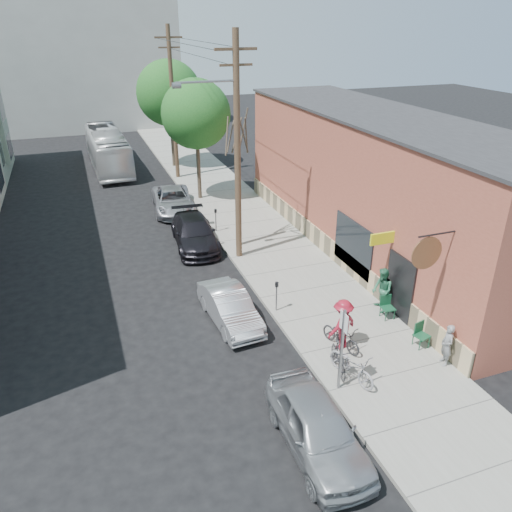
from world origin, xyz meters
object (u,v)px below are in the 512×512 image
object	(u,v)px
parking_meter_far	(216,216)
cyclist	(342,324)
parked_bike_a	(339,358)
car_2	(194,233)
tree_leafy_far	(169,93)
car_1	(230,307)
car_3	(173,200)
utility_pole_near	(236,147)
tree_leafy_mid	(196,114)
bus	(108,150)
parking_meter_near	(277,292)
patron_grey	(447,345)
car_0	(317,427)
tree_bare	(238,198)
patio_chair_b	(422,336)
parked_bike_b	(352,365)
patio_chair_a	(388,308)
sign_post	(342,342)
patron_green	(382,290)

from	to	relation	value
parking_meter_far	cyclist	bearing A→B (deg)	-84.12
parked_bike_a	car_2	bearing A→B (deg)	113.02
tree_leafy_far	car_1	xyz separation A→B (m)	(-2.42, -22.26, -4.89)
parked_bike_a	car_3	distance (m)	16.95
tree_leafy_far	car_2	world-z (taller)	tree_leafy_far
utility_pole_near	tree_leafy_mid	distance (m)	8.98
cyclist	bus	xyz separation A→B (m)	(-5.34, 26.79, 0.36)
parking_meter_near	tree_leafy_mid	bearing A→B (deg)	87.78
car_2	bus	world-z (taller)	bus
parking_meter_near	tree_leafy_mid	distance (m)	14.87
patron_grey	car_0	xyz separation A→B (m)	(-5.49, -1.66, -0.16)
tree_bare	car_3	xyz separation A→B (m)	(-2.00, 6.32, -1.94)
parking_meter_near	car_2	distance (m)	7.53
parked_bike_a	car_3	xyz separation A→B (m)	(-1.94, 16.84, 0.03)
parked_bike_a	car_2	distance (m)	11.64
car_1	bus	world-z (taller)	bus
car_2	parked_bike_a	bearing A→B (deg)	-75.96
patio_chair_b	car_1	bearing A→B (deg)	131.20
parked_bike_b	patio_chair_a	bearing A→B (deg)	25.83
parked_bike_a	tree_leafy_mid	bearing A→B (deg)	103.24
parking_meter_near	patio_chair_b	distance (m)	5.48
cyclist	car_0	size ratio (longest dim) A/B	0.44
tree_leafy_mid	bus	world-z (taller)	tree_leafy_mid
parking_meter_near	tree_bare	distance (m)	6.65
parking_meter_near	patio_chair_a	distance (m)	4.25
parking_meter_far	car_2	xyz separation A→B (m)	(-1.45, -1.15, -0.27)
parking_meter_far	tree_bare	distance (m)	2.72
car_1	bus	xyz separation A→B (m)	(-2.28, 23.74, 0.80)
sign_post	utility_pole_near	world-z (taller)	utility_pole_near
cyclist	parked_bike_a	size ratio (longest dim) A/B	1.14
tree_leafy_mid	cyclist	xyz separation A→B (m)	(0.64, -17.20, -4.25)
car_2	patron_green	bearing A→B (deg)	-54.61
sign_post	tree_leafy_mid	xyz separation A→B (m)	(0.45, 19.05, 3.50)
patron_green	car_2	bearing A→B (deg)	-140.21
tree_leafy_far	patron_grey	bearing A→B (deg)	-82.90
tree_bare	car_0	bearing A→B (deg)	-99.08
tree_leafy_far	patron_grey	distance (m)	27.89
patron_green	car_3	bearing A→B (deg)	-150.74
car_2	cyclist	bearing A→B (deg)	-71.29
parked_bike_a	car_2	xyz separation A→B (m)	(-1.94, 11.48, 0.07)
tree_bare	car_0	size ratio (longest dim) A/B	1.16
tree_leafy_far	tree_leafy_mid	bearing A→B (deg)	-90.00
tree_bare	parked_bike_a	size ratio (longest dim) A/B	3.01
utility_pole_near	patron_grey	distance (m)	11.80
utility_pole_near	cyclist	xyz separation A→B (m)	(1.05, -8.23, -4.33)
utility_pole_near	patron_green	xyz separation A→B (m)	(3.66, -6.62, -4.37)
patron_grey	bus	bearing A→B (deg)	-148.40
sign_post	patio_chair_a	xyz separation A→B (m)	(3.65, 2.89, -1.24)
parked_bike_b	patron_grey	bearing A→B (deg)	-21.86
sign_post	car_1	world-z (taller)	sign_post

